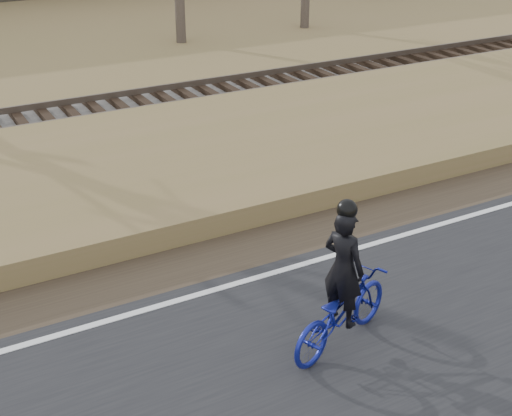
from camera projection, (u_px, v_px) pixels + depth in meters
ground at (115, 331)px, 9.87m from camera, size 120.00×120.00×0.00m
edge_line at (110, 320)px, 10.00m from camera, size 120.00×0.12×0.01m
shoulder at (89, 289)px, 10.80m from camera, size 120.00×1.60×0.04m
embankment at (39, 204)px, 13.08m from camera, size 120.00×5.00×0.44m
cyclist at (341, 301)px, 9.24m from camera, size 2.05×1.29×2.11m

